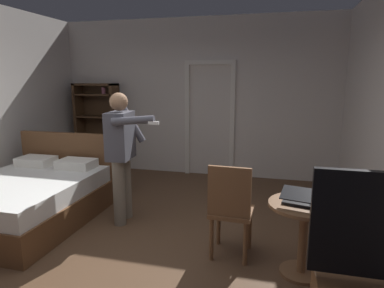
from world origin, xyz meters
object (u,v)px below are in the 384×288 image
at_px(bottle_on_table, 324,195).
at_px(wooden_chair, 231,208).
at_px(bookshelf, 98,124).
at_px(suitcase_small, 102,174).
at_px(laptop, 301,199).
at_px(side_table, 304,227).
at_px(person_blue_shirt, 122,149).
at_px(bed, 30,198).
at_px(suitcase_dark, 102,177).

relative_size(bottle_on_table, wooden_chair, 0.28).
distance_m(bookshelf, suitcase_small, 1.41).
distance_m(laptop, suitcase_small, 3.61).
bearing_deg(bottle_on_table, suitcase_small, 149.45).
bearing_deg(side_table, person_blue_shirt, 161.92).
height_order(bed, wooden_chair, bed).
bearing_deg(bookshelf, suitcase_dark, -59.36).
height_order(bookshelf, suitcase_dark, bookshelf).
bearing_deg(bed, laptop, -7.96).
bearing_deg(bottle_on_table, side_table, 150.26).
bearing_deg(bottle_on_table, bookshelf, 142.41).
bearing_deg(person_blue_shirt, suitcase_dark, 130.07).
xyz_separation_m(suitcase_dark, suitcase_small, (-0.02, 0.02, 0.05)).
xyz_separation_m(bookshelf, wooden_chair, (3.01, -2.76, -0.38)).
height_order(laptop, suitcase_dark, laptop).
bearing_deg(wooden_chair, person_blue_shirt, 158.42).
bearing_deg(laptop, bed, 172.04).
distance_m(bottle_on_table, wooden_chair, 0.90).
bearing_deg(person_blue_shirt, bed, -166.50).
xyz_separation_m(side_table, suitcase_dark, (-3.07, 1.80, -0.29)).
bearing_deg(laptop, wooden_chair, 165.54).
relative_size(wooden_chair, suitcase_dark, 2.04).
relative_size(wooden_chair, suitcase_small, 2.08).
bearing_deg(suitcase_small, bed, -104.12).
bearing_deg(laptop, suitcase_small, 148.51).
relative_size(bed, suitcase_dark, 3.92).
relative_size(bed, suitcase_small, 4.00).
xyz_separation_m(bottle_on_table, wooden_chair, (-0.83, 0.21, -0.27)).
bearing_deg(side_table, suitcase_dark, 149.57).
height_order(side_table, suitcase_small, side_table).
xyz_separation_m(wooden_chair, suitcase_dark, (-2.37, 1.68, -0.36)).
xyz_separation_m(bed, laptop, (3.28, -0.46, 0.45)).
bearing_deg(suitcase_small, side_table, -35.34).
bearing_deg(bed, person_blue_shirt, 13.50).
height_order(side_table, wooden_chair, wooden_chair).
xyz_separation_m(side_table, laptop, (-0.04, -0.04, 0.28)).
height_order(bookshelf, suitcase_small, bookshelf).
bearing_deg(laptop, suitcase_dark, 148.65).
bearing_deg(suitcase_small, bookshelf, 115.71).
height_order(bottle_on_table, wooden_chair, wooden_chair).
distance_m(laptop, wooden_chair, 0.71).
bearing_deg(side_table, suitcase_small, 149.42).
relative_size(wooden_chair, person_blue_shirt, 0.60).
bearing_deg(bookshelf, suitcase_small, -59.53).
bearing_deg(suitcase_small, suitcase_dark, -56.41).
height_order(side_table, laptop, laptop).
xyz_separation_m(bookshelf, suitcase_dark, (0.64, -1.08, -0.74)).
bearing_deg(bookshelf, laptop, -38.56).
bearing_deg(wooden_chair, bed, 173.70).
distance_m(wooden_chair, suitcase_small, 2.95).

